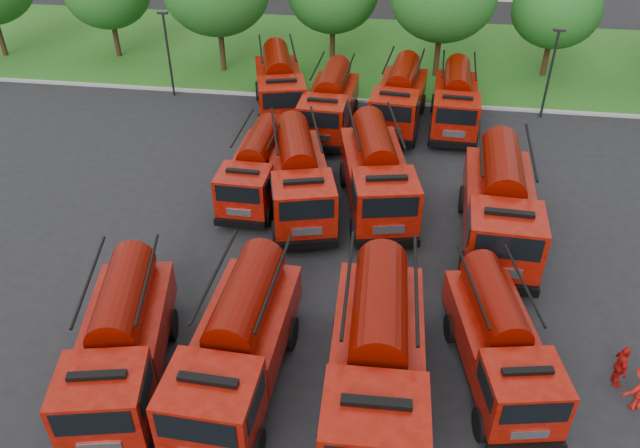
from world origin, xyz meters
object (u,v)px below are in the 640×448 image
at_px(firefighter_4, 161,326).
at_px(fire_truck_9, 330,103).
at_px(fire_truck_3, 499,342).
at_px(firefighter_2, 614,383).
at_px(fire_truck_7, 500,204).
at_px(fire_truck_1, 238,345).
at_px(fire_truck_5, 299,176).
at_px(fire_truck_8, 279,84).
at_px(firefighter_3, 633,407).
at_px(fire_truck_0, 122,342).
at_px(fire_truck_4, 256,168).
at_px(firefighter_5, 487,292).
at_px(fire_truck_11, 455,100).
at_px(fire_truck_10, 399,97).
at_px(fire_truck_6, 377,173).
at_px(fire_truck_2, 377,359).

bearing_deg(firefighter_4, fire_truck_9, -56.99).
bearing_deg(fire_truck_3, firefighter_2, -8.83).
height_order(fire_truck_7, fire_truck_9, fire_truck_7).
relative_size(fire_truck_1, fire_truck_5, 0.98).
bearing_deg(fire_truck_8, firefighter_3, -67.31).
distance_m(fire_truck_0, fire_truck_1, 3.63).
xyz_separation_m(fire_truck_4, firefighter_2, (13.80, -9.40, -1.45)).
bearing_deg(firefighter_5, fire_truck_9, -70.45).
relative_size(fire_truck_7, fire_truck_11, 1.15).
bearing_deg(fire_truck_10, fire_truck_8, -179.59).
height_order(fire_truck_0, fire_truck_8, fire_truck_8).
bearing_deg(fire_truck_3, fire_truck_9, 103.09).
relative_size(fire_truck_8, firefighter_2, 4.90).
relative_size(fire_truck_5, firefighter_4, 4.34).
bearing_deg(firefighter_2, firefighter_5, 43.91).
height_order(fire_truck_1, fire_truck_6, fire_truck_6).
bearing_deg(firefighter_4, fire_truck_2, -149.18).
bearing_deg(fire_truck_5, fire_truck_7, -23.05).
height_order(fire_truck_1, firefighter_4, fire_truck_1).
bearing_deg(fire_truck_1, fire_truck_11, 71.88).
height_order(fire_truck_6, firefighter_4, fire_truck_6).
bearing_deg(firefighter_3, fire_truck_11, -92.23).
bearing_deg(fire_truck_7, firefighter_5, -95.94).
relative_size(fire_truck_0, fire_truck_2, 0.92).
height_order(fire_truck_4, fire_truck_11, fire_truck_11).
height_order(fire_truck_7, fire_truck_11, fire_truck_7).
relative_size(fire_truck_6, firefighter_4, 4.44).
xyz_separation_m(fire_truck_1, fire_truck_4, (-1.96, 11.04, -0.24)).
distance_m(fire_truck_6, fire_truck_8, 11.16).
height_order(fire_truck_9, firefighter_2, fire_truck_9).
xyz_separation_m(fire_truck_1, fire_truck_9, (0.47, 18.32, -0.10)).
height_order(fire_truck_1, firefighter_5, fire_truck_1).
bearing_deg(fire_truck_9, fire_truck_5, -90.32).
relative_size(fire_truck_11, firefighter_2, 4.41).
bearing_deg(fire_truck_0, firefighter_4, 74.39).
height_order(fire_truck_3, firefighter_5, fire_truck_3).
relative_size(fire_truck_5, firefighter_2, 4.86).
height_order(fire_truck_5, fire_truck_10, fire_truck_5).
height_order(fire_truck_5, fire_truck_7, fire_truck_7).
height_order(fire_truck_11, firefighter_3, fire_truck_11).
distance_m(fire_truck_4, firefighter_5, 11.58).
relative_size(firefighter_2, firefighter_3, 0.95).
distance_m(fire_truck_1, fire_truck_7, 12.47).
relative_size(fire_truck_8, fire_truck_11, 1.11).
bearing_deg(fire_truck_7, fire_truck_5, 174.20).
distance_m(fire_truck_2, firefighter_4, 8.23).
relative_size(fire_truck_3, firefighter_4, 3.79).
xyz_separation_m(fire_truck_3, firefighter_2, (3.85, 0.14, -1.47)).
bearing_deg(fire_truck_9, firefighter_3, -54.21).
distance_m(fire_truck_11, firefighter_2, 18.65).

